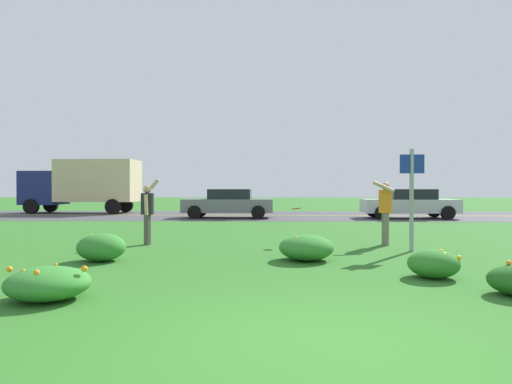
{
  "coord_description": "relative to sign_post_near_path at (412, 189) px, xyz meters",
  "views": [
    {
      "loc": [
        -0.39,
        -3.98,
        1.46
      ],
      "look_at": [
        -0.87,
        7.28,
        1.38
      ],
      "focal_mm": 30.36,
      "sensor_mm": 36.0,
      "label": 1
    }
  ],
  "objects": [
    {
      "name": "ground_plane",
      "position": [
        -2.81,
        3.61,
        -1.46
      ],
      "size": [
        120.0,
        120.0,
        0.0
      ],
      "primitive_type": "plane",
      "color": "#2D6B23"
    },
    {
      "name": "person_catcher_orange_shirt",
      "position": [
        -0.32,
        1.13,
        -0.47
      ],
      "size": [
        0.55,
        0.5,
        1.67
      ],
      "color": "orange",
      "rests_on": "ground"
    },
    {
      "name": "daylily_clump_near_camera",
      "position": [
        -2.55,
        -1.35,
        -1.19
      ],
      "size": [
        1.12,
        1.13,
        0.52
      ],
      "color": "#337F2D",
      "rests_on": "ground"
    },
    {
      "name": "daylily_clump_front_left",
      "position": [
        -0.59,
        -3.01,
        -1.22
      ],
      "size": [
        0.82,
        0.81,
        0.48
      ],
      "color": "#2D7526",
      "rests_on": "ground"
    },
    {
      "name": "car_gray_center_right",
      "position": [
        -5.51,
        11.5,
        -0.72
      ],
      "size": [
        4.5,
        2.0,
        1.45
      ],
      "color": "slate",
      "rests_on": "ground"
    },
    {
      "name": "box_truck_navy",
      "position": [
        -14.72,
        15.46,
        0.35
      ],
      "size": [
        6.7,
        2.46,
        3.2
      ],
      "color": "navy",
      "rests_on": "ground"
    },
    {
      "name": "frisbee_red",
      "position": [
        -2.63,
        1.06,
        -0.51
      ],
      "size": [
        0.24,
        0.24,
        0.06
      ],
      "color": "red"
    },
    {
      "name": "highway_center_stripe",
      "position": [
        -2.81,
        13.48,
        -1.45
      ],
      "size": [
        120.0,
        0.16,
        0.0
      ],
      "primitive_type": "cube",
      "color": "yellow",
      "rests_on": "ground"
    },
    {
      "name": "sign_post_near_path",
      "position": [
        0.0,
        0.0,
        0.0
      ],
      "size": [
        0.56,
        0.1,
        2.4
      ],
      "color": "#93969B",
      "rests_on": "ground"
    },
    {
      "name": "daylily_clump_mid_left",
      "position": [
        -6.19,
        -4.67,
        -1.24
      ],
      "size": [
        1.09,
        1.01,
        0.49
      ],
      "color": "#337F2D",
      "rests_on": "ground"
    },
    {
      "name": "highway_strip",
      "position": [
        -2.81,
        13.48,
        -1.45
      ],
      "size": [
        120.0,
        8.81,
        0.01
      ],
      "primitive_type": "cube",
      "color": "#424244",
      "rests_on": "ground"
    },
    {
      "name": "daylily_clump_mid_center",
      "position": [
        -6.71,
        -1.62,
        -1.18
      ],
      "size": [
        0.97,
        0.87,
        0.56
      ],
      "color": "#337F2D",
      "rests_on": "ground"
    },
    {
      "name": "person_thrower_dark_shirt",
      "position": [
        -6.53,
        0.96,
        -0.52
      ],
      "size": [
        0.44,
        0.49,
        1.74
      ],
      "color": "#232328",
      "rests_on": "ground"
    },
    {
      "name": "car_silver_center_left",
      "position": [
        3.49,
        11.5,
        -0.72
      ],
      "size": [
        4.5,
        2.0,
        1.45
      ],
      "color": "#B7BABF",
      "rests_on": "ground"
    }
  ]
}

